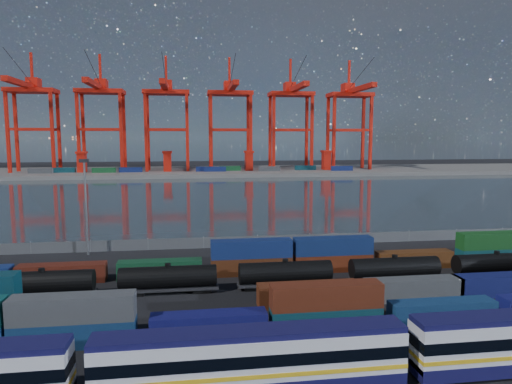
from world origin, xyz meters
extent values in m
plane|color=black|center=(0.00, 0.00, 0.00)|extent=(700.00, 700.00, 0.00)
plane|color=#273138|center=(0.00, 105.00, 0.01)|extent=(700.00, 700.00, 0.00)
cube|color=#514F4C|center=(0.00, 210.00, 1.00)|extent=(700.00, 70.00, 2.00)
cone|color=#1E2630|center=(-600.00, 1600.00, 210.00)|extent=(1000.00, 1000.00, 420.00)
cone|color=#1E2630|center=(-200.00, 1600.00, 260.00)|extent=(1100.00, 1100.00, 520.00)
cone|color=#1E2630|center=(200.00, 1600.00, 230.00)|extent=(1040.00, 1040.00, 460.00)
cone|color=#1E2630|center=(600.00, 1600.00, 190.00)|extent=(960.00, 960.00, 380.00)
cone|color=#1E2630|center=(950.00, 1600.00, 150.00)|extent=(840.00, 840.00, 300.00)
cube|color=silver|center=(-7.51, -20.67, 2.86)|extent=(24.65, 2.96, 3.75)
cube|color=#12103D|center=(-7.51, -20.67, 0.89)|extent=(24.65, 3.02, 1.18)
cube|color=#12103D|center=(-7.51, -20.67, 4.98)|extent=(24.65, 2.66, 0.49)
cube|color=gold|center=(-7.51, -20.67, 2.07)|extent=(24.67, 3.05, 0.35)
cube|color=black|center=(-7.51, -20.67, 3.25)|extent=(24.67, 3.05, 0.99)
cube|color=black|center=(1.12, -20.67, 0.35)|extent=(2.96, 1.97, 0.69)
cube|color=black|center=(9.87, -20.67, 0.35)|extent=(2.96, 1.97, 0.69)
cube|color=navy|center=(-23.54, -10.10, 1.27)|extent=(11.73, 2.38, 2.54)
cube|color=#474A4D|center=(-23.54, -10.10, 3.81)|extent=(11.73, 2.38, 2.54)
cube|color=#111258|center=(-10.49, -10.10, 1.27)|extent=(11.73, 2.38, 2.54)
cube|color=#0D3844|center=(1.71, -10.10, 1.27)|extent=(11.73, 2.38, 2.54)
cube|color=#592211|center=(1.71, -10.10, 3.81)|extent=(11.73, 2.38, 2.54)
cube|color=navy|center=(14.78, -10.10, 1.27)|extent=(11.73, 2.38, 2.54)
cube|color=#552311|center=(1.76, -2.58, 1.34)|extent=(12.33, 2.51, 2.67)
cube|color=#45484A|center=(15.29, -2.58, 1.34)|extent=(12.33, 2.51, 2.67)
cube|color=#101652|center=(27.11, -2.58, 1.34)|extent=(12.33, 2.51, 2.67)
cube|color=#531B10|center=(-30.22, 10.80, 1.30)|extent=(11.97, 2.43, 2.59)
cube|color=#124325|center=(-16.71, 10.80, 1.30)|extent=(11.97, 2.43, 2.59)
cube|color=#4D230F|center=(-3.40, 10.80, 1.30)|extent=(11.97, 2.43, 2.59)
cube|color=navy|center=(-3.40, 10.80, 3.89)|extent=(11.97, 2.43, 2.59)
cube|color=#60210E|center=(9.09, 10.80, 1.30)|extent=(11.97, 2.43, 2.59)
cube|color=navy|center=(9.09, 10.80, 3.89)|extent=(11.97, 2.43, 2.59)
cube|color=#532B10|center=(22.21, 10.80, 1.30)|extent=(11.97, 2.43, 2.59)
cube|color=#0D3E48|center=(35.79, 10.80, 1.30)|extent=(11.97, 2.43, 2.59)
cube|color=#144E1A|center=(35.79, 10.80, 3.89)|extent=(11.97, 2.43, 2.59)
cylinder|color=black|center=(-30.72, 3.93, 2.21)|extent=(12.48, 2.78, 2.78)
cylinder|color=black|center=(-30.72, 3.93, 3.74)|extent=(0.77, 0.77, 0.48)
cube|color=black|center=(-30.72, 3.93, 0.67)|extent=(12.96, 1.92, 0.38)
cube|color=black|center=(-35.04, 3.93, 0.29)|extent=(2.40, 1.73, 0.58)
cube|color=black|center=(-26.40, 3.93, 0.29)|extent=(2.40, 1.73, 0.58)
cylinder|color=black|center=(-15.22, 3.93, 2.21)|extent=(12.48, 2.78, 2.78)
cylinder|color=black|center=(-15.22, 3.93, 3.74)|extent=(0.77, 0.77, 0.48)
cube|color=black|center=(-15.22, 3.93, 0.67)|extent=(12.96, 1.92, 0.38)
cube|color=black|center=(-19.54, 3.93, 0.29)|extent=(2.40, 1.73, 0.58)
cube|color=black|center=(-10.90, 3.93, 0.29)|extent=(2.40, 1.73, 0.58)
cylinder|color=black|center=(0.28, 3.93, 2.21)|extent=(12.48, 2.78, 2.78)
cylinder|color=black|center=(0.28, 3.93, 3.74)|extent=(0.77, 0.77, 0.48)
cube|color=black|center=(0.28, 3.93, 0.67)|extent=(12.96, 1.92, 0.38)
cube|color=black|center=(-4.04, 3.93, 0.29)|extent=(2.40, 1.73, 0.58)
cube|color=black|center=(4.60, 3.93, 0.29)|extent=(2.40, 1.73, 0.58)
cylinder|color=black|center=(15.78, 3.93, 2.21)|extent=(12.48, 2.78, 2.78)
cylinder|color=black|center=(15.78, 3.93, 3.74)|extent=(0.77, 0.77, 0.48)
cube|color=black|center=(15.78, 3.93, 0.67)|extent=(12.96, 1.92, 0.38)
cube|color=black|center=(11.46, 3.93, 0.29)|extent=(2.40, 1.73, 0.58)
cube|color=black|center=(20.10, 3.93, 0.29)|extent=(2.40, 1.73, 0.58)
cylinder|color=black|center=(31.28, 3.93, 2.21)|extent=(12.48, 2.78, 2.78)
cylinder|color=black|center=(31.28, 3.93, 3.74)|extent=(0.77, 0.77, 0.48)
cube|color=black|center=(31.28, 3.93, 0.67)|extent=(12.96, 1.92, 0.38)
cube|color=black|center=(26.96, 3.93, 0.29)|extent=(2.40, 1.73, 0.58)
cube|color=#595B5E|center=(0.00, 28.00, 1.00)|extent=(160.00, 0.06, 2.00)
cylinder|color=slate|center=(-40.00, 28.00, 1.10)|extent=(0.12, 0.12, 2.20)
cylinder|color=slate|center=(-30.00, 28.00, 1.10)|extent=(0.12, 0.12, 2.20)
cylinder|color=slate|center=(-20.00, 28.00, 1.10)|extent=(0.12, 0.12, 2.20)
cylinder|color=slate|center=(-10.00, 28.00, 1.10)|extent=(0.12, 0.12, 2.20)
cylinder|color=slate|center=(0.00, 28.00, 1.10)|extent=(0.12, 0.12, 2.20)
cylinder|color=slate|center=(10.00, 28.00, 1.10)|extent=(0.12, 0.12, 2.20)
cylinder|color=slate|center=(20.00, 28.00, 1.10)|extent=(0.12, 0.12, 2.20)
cylinder|color=slate|center=(30.00, 28.00, 1.10)|extent=(0.12, 0.12, 2.20)
cylinder|color=slate|center=(40.00, 28.00, 1.10)|extent=(0.12, 0.12, 2.20)
cylinder|color=slate|center=(50.00, 28.00, 1.10)|extent=(0.12, 0.12, 2.20)
cylinder|color=slate|center=(-30.00, 26.00, 8.00)|extent=(0.36, 0.36, 16.00)
cube|color=black|center=(-30.00, 26.00, 16.30)|extent=(1.60, 0.40, 0.60)
cube|color=red|center=(-106.00, 199.00, 22.51)|extent=(1.60, 1.60, 45.02)
cube|color=red|center=(-106.00, 211.00, 22.51)|extent=(1.60, 1.60, 45.02)
cube|color=red|center=(-84.00, 199.00, 22.51)|extent=(1.60, 1.60, 45.02)
cube|color=red|center=(-84.00, 211.00, 22.51)|extent=(1.60, 1.60, 45.02)
cube|color=red|center=(-95.00, 199.00, 24.76)|extent=(22.01, 1.40, 1.40)
cube|color=red|center=(-95.00, 211.00, 24.76)|extent=(22.01, 1.40, 1.40)
cube|color=red|center=(-95.00, 205.00, 45.02)|extent=(25.01, 14.01, 2.20)
cube|color=red|center=(-95.00, 192.99, 47.02)|extent=(3.00, 48.02, 2.50)
cube|color=red|center=(-95.00, 209.00, 49.52)|extent=(6.00, 8.00, 5.00)
cube|color=red|center=(-95.00, 207.00, 57.03)|extent=(1.20, 1.20, 16.01)
cylinder|color=black|center=(-95.00, 190.59, 54.02)|extent=(0.24, 41.18, 13.58)
cube|color=red|center=(-71.00, 199.00, 22.51)|extent=(1.60, 1.60, 45.02)
cube|color=red|center=(-71.00, 211.00, 22.51)|extent=(1.60, 1.60, 45.02)
cube|color=red|center=(-49.00, 199.00, 22.51)|extent=(1.60, 1.60, 45.02)
cube|color=red|center=(-49.00, 211.00, 22.51)|extent=(1.60, 1.60, 45.02)
cube|color=red|center=(-60.00, 199.00, 24.76)|extent=(22.01, 1.40, 1.40)
cube|color=red|center=(-60.00, 211.00, 24.76)|extent=(22.01, 1.40, 1.40)
cube|color=red|center=(-60.00, 205.00, 45.02)|extent=(25.01, 14.01, 2.20)
cube|color=red|center=(-60.00, 192.99, 47.02)|extent=(3.00, 48.02, 2.50)
cube|color=red|center=(-60.00, 209.00, 49.52)|extent=(6.00, 8.00, 5.00)
cube|color=red|center=(-60.00, 207.00, 57.03)|extent=(1.20, 1.20, 16.01)
cylinder|color=black|center=(-60.00, 190.59, 54.02)|extent=(0.24, 41.18, 13.58)
cube|color=red|center=(-36.00, 199.00, 22.51)|extent=(1.60, 1.60, 45.02)
cube|color=red|center=(-36.00, 211.00, 22.51)|extent=(1.60, 1.60, 45.02)
cube|color=red|center=(-14.00, 199.00, 22.51)|extent=(1.60, 1.60, 45.02)
cube|color=red|center=(-14.00, 211.00, 22.51)|extent=(1.60, 1.60, 45.02)
cube|color=red|center=(-25.00, 199.00, 24.76)|extent=(22.01, 1.40, 1.40)
cube|color=red|center=(-25.00, 211.00, 24.76)|extent=(22.01, 1.40, 1.40)
cube|color=red|center=(-25.00, 205.00, 45.02)|extent=(25.01, 14.01, 2.20)
cube|color=red|center=(-25.00, 192.99, 47.02)|extent=(3.00, 48.02, 2.50)
cube|color=red|center=(-25.00, 209.00, 49.52)|extent=(6.00, 8.00, 5.00)
cube|color=red|center=(-25.00, 207.00, 57.03)|extent=(1.20, 1.20, 16.01)
cylinder|color=black|center=(-25.00, 190.59, 54.02)|extent=(0.24, 41.18, 13.58)
cube|color=red|center=(-1.00, 199.00, 22.51)|extent=(1.60, 1.60, 45.02)
cube|color=red|center=(-1.00, 211.00, 22.51)|extent=(1.60, 1.60, 45.02)
cube|color=red|center=(21.00, 199.00, 22.51)|extent=(1.60, 1.60, 45.02)
cube|color=red|center=(21.00, 211.00, 22.51)|extent=(1.60, 1.60, 45.02)
cube|color=red|center=(10.00, 199.00, 24.76)|extent=(22.01, 1.40, 1.40)
cube|color=red|center=(10.00, 211.00, 24.76)|extent=(22.01, 1.40, 1.40)
cube|color=red|center=(10.00, 205.00, 45.02)|extent=(25.01, 14.01, 2.20)
cube|color=red|center=(10.00, 192.99, 47.02)|extent=(3.00, 48.02, 2.50)
cube|color=red|center=(10.00, 209.00, 49.52)|extent=(6.00, 8.00, 5.00)
cube|color=red|center=(10.00, 207.00, 57.03)|extent=(1.20, 1.20, 16.01)
cylinder|color=black|center=(10.00, 190.59, 54.02)|extent=(0.24, 41.18, 13.58)
cube|color=red|center=(34.00, 199.00, 22.51)|extent=(1.60, 1.60, 45.02)
cube|color=red|center=(34.00, 211.00, 22.51)|extent=(1.60, 1.60, 45.02)
cube|color=red|center=(56.00, 199.00, 22.51)|extent=(1.60, 1.60, 45.02)
cube|color=red|center=(56.00, 211.00, 22.51)|extent=(1.60, 1.60, 45.02)
cube|color=red|center=(45.00, 199.00, 24.76)|extent=(22.01, 1.40, 1.40)
cube|color=red|center=(45.00, 211.00, 24.76)|extent=(22.01, 1.40, 1.40)
cube|color=red|center=(45.00, 205.00, 45.02)|extent=(25.01, 14.01, 2.20)
cube|color=red|center=(45.00, 192.99, 47.02)|extent=(3.00, 48.02, 2.50)
cube|color=red|center=(45.00, 209.00, 49.52)|extent=(6.00, 8.00, 5.00)
cube|color=red|center=(45.00, 207.00, 57.03)|extent=(1.20, 1.20, 16.01)
cylinder|color=black|center=(45.00, 190.59, 54.02)|extent=(0.24, 41.18, 13.58)
cube|color=red|center=(69.00, 199.00, 22.51)|extent=(1.60, 1.60, 45.02)
cube|color=red|center=(69.00, 211.00, 22.51)|extent=(1.60, 1.60, 45.02)
cube|color=red|center=(91.00, 199.00, 22.51)|extent=(1.60, 1.60, 45.02)
cube|color=red|center=(91.00, 211.00, 22.51)|extent=(1.60, 1.60, 45.02)
cube|color=red|center=(80.00, 199.00, 24.76)|extent=(22.01, 1.40, 1.40)
cube|color=red|center=(80.00, 211.00, 24.76)|extent=(22.01, 1.40, 1.40)
cube|color=red|center=(80.00, 205.00, 45.02)|extent=(25.01, 14.01, 2.20)
cube|color=red|center=(80.00, 192.99, 47.02)|extent=(3.00, 48.02, 2.50)
cube|color=red|center=(80.00, 209.00, 49.52)|extent=(6.00, 8.00, 5.00)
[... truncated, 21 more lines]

